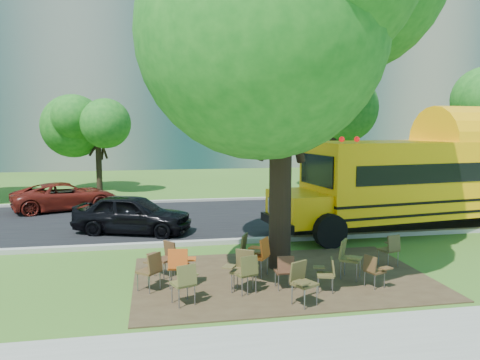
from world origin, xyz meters
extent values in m
plane|color=#375A1C|center=(0.00, 0.00, 0.00)|extent=(160.00, 160.00, 0.00)
cube|color=#382819|center=(1.00, -0.50, 0.01)|extent=(7.00, 4.50, 0.03)
cube|color=black|center=(0.00, 7.00, 0.02)|extent=(80.00, 8.00, 0.04)
cube|color=gray|center=(0.00, 3.00, 0.07)|extent=(80.00, 0.25, 0.14)
cube|color=gray|center=(0.00, 11.10, 0.07)|extent=(80.00, 0.25, 0.14)
cube|color=slate|center=(-8.00, 36.00, 11.00)|extent=(38.00, 16.00, 22.00)
cube|color=gray|center=(24.00, 38.00, 12.50)|extent=(30.00, 16.00, 25.00)
cylinder|color=black|center=(-5.00, 16.00, 1.75)|extent=(0.32, 0.32, 3.50)
sphere|color=#135715|center=(-5.00, 16.00, 4.22)|extent=(4.80, 4.80, 4.80)
cylinder|color=black|center=(8.00, 14.00, 2.10)|extent=(0.38, 0.38, 4.20)
sphere|color=#135715|center=(8.00, 14.00, 5.04)|extent=(5.60, 5.60, 5.60)
cylinder|color=black|center=(16.00, 13.00, 1.80)|extent=(0.34, 0.34, 3.60)
sphere|color=#135715|center=(16.00, 13.00, 4.35)|extent=(5.00, 5.00, 5.00)
cylinder|color=black|center=(1.15, 0.28, 2.58)|extent=(0.56, 0.56, 5.15)
sphere|color=#135715|center=(1.15, 0.28, 6.23)|extent=(7.20, 7.20, 7.20)
cube|color=#FBA507|center=(8.84, 4.00, 1.84)|extent=(11.67, 4.13, 2.54)
cube|color=black|center=(9.15, 4.04, 2.13)|extent=(11.05, 4.08, 0.62)
cube|color=#FBA507|center=(2.54, 3.13, 1.04)|extent=(1.65, 2.45, 0.99)
cube|color=black|center=(8.84, 4.00, 1.19)|extent=(11.69, 4.16, 0.08)
cube|color=black|center=(8.84, 4.00, 0.81)|extent=(11.69, 4.16, 0.08)
cylinder|color=black|center=(3.16, 1.91, 0.52)|extent=(1.07, 0.45, 1.04)
cylinder|color=black|center=(2.80, 4.48, 0.52)|extent=(1.07, 0.45, 1.04)
cube|color=brown|center=(-1.44, -1.79, 0.46)|extent=(0.55, 0.54, 0.05)
cube|color=brown|center=(-1.37, -1.96, 0.69)|extent=(0.42, 0.24, 0.41)
cube|color=brown|center=(-1.27, -1.56, 0.58)|extent=(0.31, 0.35, 0.03)
cylinder|color=slate|center=(-1.67, -1.69, 0.23)|extent=(0.02, 0.02, 0.46)
cylinder|color=slate|center=(-1.22, -1.89, 0.23)|extent=(0.02, 0.02, 0.46)
cube|color=#A74211|center=(-1.47, -0.71, 0.49)|extent=(0.51, 0.49, 0.05)
cube|color=#A74211|center=(-1.50, -0.90, 0.73)|extent=(0.44, 0.16, 0.44)
cube|color=#A74211|center=(-1.19, -0.59, 0.62)|extent=(0.28, 0.33, 0.03)
cylinder|color=slate|center=(-1.63, -0.50, 0.24)|extent=(0.03, 0.03, 0.49)
cylinder|color=slate|center=(-1.32, -0.92, 0.24)|extent=(0.03, 0.03, 0.49)
cube|color=#44421D|center=(-0.08, -1.37, 0.46)|extent=(0.54, 0.53, 0.05)
cube|color=#44421D|center=(-0.02, -1.54, 0.68)|extent=(0.42, 0.23, 0.41)
cube|color=#44421D|center=(0.10, -1.15, 0.58)|extent=(0.31, 0.34, 0.03)
cylinder|color=slate|center=(-0.30, -1.26, 0.23)|extent=(0.02, 0.02, 0.46)
cylinder|color=slate|center=(0.14, -1.47, 0.23)|extent=(0.02, 0.02, 0.46)
cube|color=#4F4222|center=(-0.12, -1.29, 0.48)|extent=(0.60, 0.59, 0.05)
cube|color=#4F4222|center=(-0.02, -1.13, 0.72)|extent=(0.42, 0.30, 0.43)
cube|color=#4F4222|center=(-0.42, -1.30, 0.61)|extent=(0.35, 0.38, 0.03)
cylinder|color=slate|center=(-0.05, -1.54, 0.24)|extent=(0.03, 0.03, 0.48)
cylinder|color=slate|center=(-0.19, -1.05, 0.24)|extent=(0.03, 0.03, 0.48)
cube|color=#4D2B1B|center=(0.83, -1.28, 0.42)|extent=(0.41, 0.39, 0.05)
cube|color=#4D2B1B|center=(0.82, -1.45, 0.63)|extent=(0.38, 0.10, 0.38)
cube|color=#4D2B1B|center=(1.05, -1.15, 0.53)|extent=(0.22, 0.27, 0.03)
cylinder|color=slate|center=(0.67, -1.11, 0.21)|extent=(0.02, 0.02, 0.42)
cylinder|color=slate|center=(0.98, -1.44, 0.21)|extent=(0.02, 0.02, 0.42)
cube|color=#443A1D|center=(0.97, -2.29, 0.47)|extent=(0.58, 0.57, 0.05)
cube|color=#443A1D|center=(0.88, -2.12, 0.70)|extent=(0.41, 0.28, 0.42)
cube|color=#443A1D|center=(0.82, -2.53, 0.59)|extent=(0.34, 0.36, 0.03)
cylinder|color=slate|center=(1.21, -2.36, 0.23)|extent=(0.02, 0.02, 0.47)
cylinder|color=slate|center=(0.73, -2.22, 0.23)|extent=(0.02, 0.02, 0.47)
cube|color=#4A4220|center=(1.67, -1.61, 0.40)|extent=(0.45, 0.46, 0.04)
cube|color=#4A4220|center=(1.82, -1.66, 0.60)|extent=(0.18, 0.37, 0.36)
cube|color=#4A4220|center=(1.61, -1.37, 0.51)|extent=(0.30, 0.26, 0.03)
cylinder|color=slate|center=(1.48, -1.72, 0.20)|extent=(0.02, 0.02, 0.40)
cylinder|color=slate|center=(1.85, -1.51, 0.20)|extent=(0.02, 0.02, 0.40)
cube|color=#4A321A|center=(2.86, -1.57, 0.40)|extent=(0.46, 0.47, 0.04)
cube|color=#4A321A|center=(2.71, -1.62, 0.60)|extent=(0.20, 0.36, 0.36)
cube|color=#4A321A|center=(3.05, -1.72, 0.51)|extent=(0.30, 0.27, 0.03)
cylinder|color=slate|center=(2.95, -1.37, 0.20)|extent=(0.02, 0.02, 0.40)
cylinder|color=slate|center=(2.77, -1.76, 0.20)|extent=(0.02, 0.02, 0.40)
cube|color=#50361C|center=(-2.14, -0.84, 0.46)|extent=(0.59, 0.59, 0.05)
cube|color=#50361C|center=(-2.00, -0.96, 0.68)|extent=(0.34, 0.37, 0.41)
cube|color=#50361C|center=(-2.08, -0.56, 0.58)|extent=(0.36, 0.36, 0.03)
cylinder|color=slate|center=(-2.38, -0.86, 0.23)|extent=(0.02, 0.02, 0.46)
cylinder|color=slate|center=(-1.89, -0.83, 0.23)|extent=(0.02, 0.02, 0.46)
cube|color=#4C2E1B|center=(-1.77, 0.08, 0.45)|extent=(0.57, 0.57, 0.05)
cube|color=#4C2E1B|center=(-1.64, 0.19, 0.66)|extent=(0.32, 0.37, 0.40)
cube|color=#4C2E1B|center=(-2.03, 0.18, 0.56)|extent=(0.35, 0.34, 0.03)
cylinder|color=slate|center=(-1.80, -0.16, 0.22)|extent=(0.02, 0.02, 0.45)
cylinder|color=slate|center=(-1.75, 0.32, 0.22)|extent=(0.02, 0.02, 0.45)
cube|color=#47451F|center=(0.36, 0.03, 0.50)|extent=(0.61, 0.62, 0.06)
cube|color=#47451F|center=(0.18, 0.12, 0.75)|extent=(0.29, 0.45, 0.45)
cube|color=#47451F|center=(0.39, -0.28, 0.64)|extent=(0.39, 0.36, 0.03)
cylinder|color=slate|center=(0.62, 0.12, 0.25)|extent=(0.03, 0.03, 0.50)
cylinder|color=slate|center=(0.11, -0.06, 0.25)|extent=(0.03, 0.03, 0.50)
cube|color=#DA5817|center=(0.43, -0.29, 0.50)|extent=(0.64, 0.64, 0.06)
cube|color=#DA5817|center=(0.60, -0.41, 0.75)|extent=(0.35, 0.43, 0.45)
cube|color=#DA5817|center=(0.46, 0.02, 0.64)|extent=(0.40, 0.38, 0.03)
cylinder|color=slate|center=(0.17, -0.34, 0.25)|extent=(0.03, 0.03, 0.50)
cylinder|color=slate|center=(0.70, -0.25, 0.25)|extent=(0.03, 0.03, 0.50)
cube|color=brown|center=(2.58, -0.88, 0.49)|extent=(0.62, 0.63, 0.05)
cube|color=brown|center=(2.42, -0.77, 0.73)|extent=(0.34, 0.41, 0.44)
cube|color=brown|center=(2.55, -1.18, 0.62)|extent=(0.39, 0.37, 0.03)
cylinder|color=slate|center=(2.84, -0.85, 0.25)|extent=(0.03, 0.03, 0.49)
cylinder|color=slate|center=(2.32, -0.92, 0.25)|extent=(0.03, 0.03, 0.49)
cube|color=#473B1E|center=(3.96, -0.12, 0.45)|extent=(0.52, 0.50, 0.05)
cube|color=#473B1E|center=(4.01, -0.29, 0.67)|extent=(0.41, 0.21, 0.40)
cube|color=#473B1E|center=(4.15, 0.08, 0.57)|extent=(0.29, 0.33, 0.03)
cylinder|color=slate|center=(3.75, -0.01, 0.22)|extent=(0.02, 0.02, 0.45)
cylinder|color=slate|center=(4.17, -0.23, 0.22)|extent=(0.02, 0.02, 0.45)
imported|color=black|center=(-2.72, 4.93, 0.67)|extent=(4.26, 2.83, 1.35)
imported|color=#53140E|center=(-5.76, 9.97, 0.61)|extent=(4.80, 3.42, 1.21)
camera|label=1|loc=(-1.98, -11.03, 3.66)|focal=35.00mm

